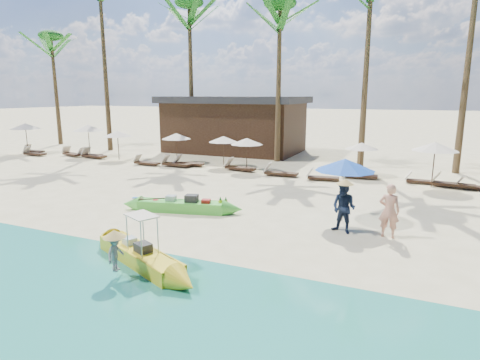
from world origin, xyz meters
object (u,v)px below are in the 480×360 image
at_px(tourist, 389,211).
at_px(blue_umbrella, 345,165).
at_px(green_canoe, 181,206).
at_px(yellow_canoe, 140,256).

height_order(tourist, blue_umbrella, blue_umbrella).
relative_size(green_canoe, tourist, 3.04).
height_order(green_canoe, blue_umbrella, blue_umbrella).
xyz_separation_m(tourist, blue_umbrella, (-1.61, 1.12, 1.17)).
relative_size(green_canoe, yellow_canoe, 1.03).
relative_size(green_canoe, blue_umbrella, 2.34).
bearing_deg(blue_umbrella, green_canoe, -167.43).
distance_m(tourist, blue_umbrella, 2.28).
bearing_deg(tourist, yellow_canoe, 42.98).
height_order(green_canoe, tourist, tourist).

